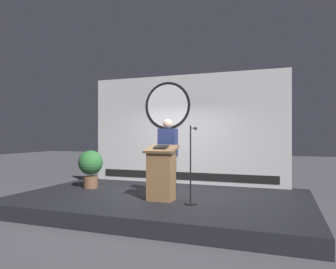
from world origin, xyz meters
TOP-DOWN VIEW (x-y plane):
  - ground_plane at (0.00, 0.00)m, footprint 40.00×40.00m
  - stage_platform at (0.00, 0.00)m, footprint 6.40×4.00m
  - banner_display at (-0.02, 1.85)m, footprint 5.56×0.12m
  - podium at (0.20, -0.49)m, footprint 0.64×0.50m
  - speaker_person at (0.17, -0.01)m, footprint 0.40×0.26m
  - microphone_stand at (0.87, -0.59)m, footprint 0.24×0.53m
  - potted_plant at (-2.04, 0.30)m, footprint 0.62×0.62m

SIDE VIEW (x-z plane):
  - ground_plane at x=0.00m, z-range 0.00..0.00m
  - stage_platform at x=0.00m, z-range 0.00..0.30m
  - microphone_stand at x=0.87m, z-range 0.08..1.62m
  - podium at x=0.20m, z-range 0.28..1.43m
  - potted_plant at x=-2.04m, z-range 0.40..1.36m
  - speaker_person at x=0.17m, z-range 0.32..2.03m
  - banner_display at x=-0.02m, z-range 0.31..3.34m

